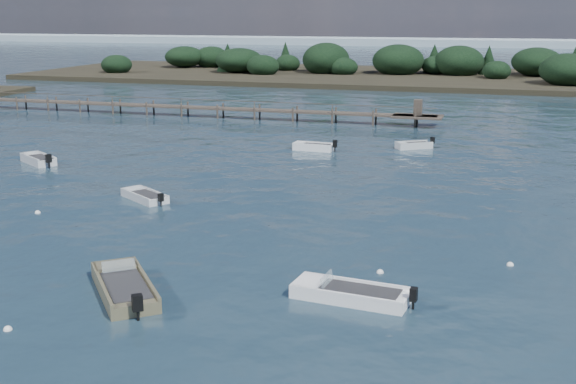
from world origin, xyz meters
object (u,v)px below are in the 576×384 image
(tender_far_white, at_px, (313,148))
(dinghy_near_olive, at_px, (124,290))
(dinghy_mid_white_a, at_px, (350,296))
(tender_far_grey, at_px, (38,161))
(dinghy_mid_grey, at_px, (145,197))
(jetty, at_px, (184,107))
(tender_far_grey_b, at_px, (414,147))

(tender_far_white, relative_size, dinghy_near_olive, 0.71)
(dinghy_mid_white_a, distance_m, tender_far_grey, 34.52)
(dinghy_mid_grey, bearing_deg, tender_far_grey, 149.87)
(dinghy_mid_white_a, xyz_separation_m, jetty, (-28.75, 46.53, 0.83))
(tender_far_white, distance_m, dinghy_mid_white_a, 32.28)
(tender_far_grey, xyz_separation_m, jetty, (-0.25, 27.05, 0.80))
(dinghy_mid_grey, height_order, tender_far_white, tender_far_white)
(dinghy_mid_grey, height_order, tender_far_grey, tender_far_grey)
(tender_far_white, xyz_separation_m, tender_far_grey, (-18.78, -11.30, 0.00))
(dinghy_near_olive, relative_size, jetty, 0.08)
(tender_far_grey_b, height_order, jetty, jetty)
(dinghy_mid_white_a, height_order, tender_far_grey, tender_far_grey)
(dinghy_mid_white_a, relative_size, jetty, 0.08)
(dinghy_mid_grey, bearing_deg, tender_far_white, 72.93)
(tender_far_grey_b, height_order, dinghy_mid_grey, tender_far_grey_b)
(dinghy_mid_grey, xyz_separation_m, tender_far_grey, (-12.99, 7.54, 0.05))
(tender_far_grey_b, relative_size, dinghy_mid_grey, 0.85)
(dinghy_mid_white_a, height_order, dinghy_near_olive, dinghy_near_olive)
(tender_far_grey_b, relative_size, tender_far_white, 0.87)
(dinghy_mid_grey, height_order, dinghy_near_olive, dinghy_near_olive)
(dinghy_near_olive, xyz_separation_m, tender_far_grey, (-19.47, 21.59, 0.00))
(tender_far_grey_b, bearing_deg, dinghy_near_olive, -101.34)
(tender_far_grey_b, distance_m, dinghy_mid_grey, 26.07)
(tender_far_white, relative_size, dinghy_mid_white_a, 0.73)
(tender_far_grey_b, height_order, dinghy_near_olive, dinghy_near_olive)
(dinghy_near_olive, xyz_separation_m, jetty, (-19.72, 48.64, 0.81))
(tender_far_white, bearing_deg, dinghy_near_olive, -88.80)
(dinghy_mid_grey, distance_m, dinghy_mid_white_a, 19.56)
(tender_far_white, bearing_deg, tender_far_grey_b, 22.65)
(dinghy_near_olive, bearing_deg, tender_far_grey, 132.03)
(tender_far_grey_b, height_order, tender_far_white, tender_far_white)
(dinghy_mid_grey, relative_size, dinghy_mid_white_a, 0.75)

